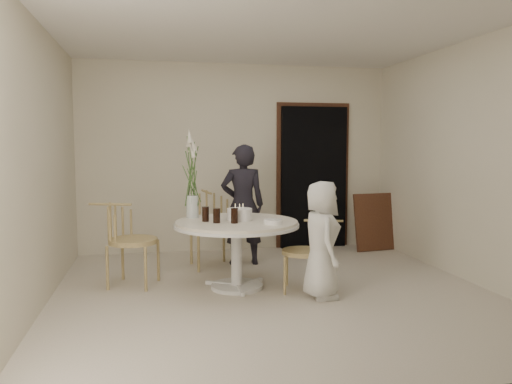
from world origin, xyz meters
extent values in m
plane|color=beige|center=(0.00, 0.00, 0.00)|extent=(4.50, 4.50, 0.00)
plane|color=white|center=(0.00, 0.00, 2.70)|extent=(4.50, 4.50, 0.00)
plane|color=beige|center=(0.00, 2.25, 1.35)|extent=(4.50, 0.00, 4.50)
plane|color=beige|center=(0.00, -2.25, 1.35)|extent=(4.50, 0.00, 4.50)
plane|color=beige|center=(-2.25, 0.00, 1.35)|extent=(0.00, 4.50, 4.50)
plane|color=beige|center=(2.25, 0.00, 1.35)|extent=(0.00, 4.50, 4.50)
cube|color=black|center=(1.15, 2.19, 1.05)|extent=(1.00, 0.10, 2.10)
cube|color=#57321D|center=(1.15, 2.23, 1.11)|extent=(1.12, 0.03, 2.22)
cylinder|color=silver|center=(-0.35, 0.25, 0.02)|extent=(0.56, 0.56, 0.04)
cylinder|color=silver|center=(-0.35, 0.25, 0.34)|extent=(0.12, 0.12, 0.65)
cylinder|color=silver|center=(-0.35, 0.25, 0.68)|extent=(1.33, 1.33, 0.03)
cylinder|color=white|center=(-0.35, 0.25, 0.71)|extent=(1.30, 1.30, 0.04)
cube|color=#57321D|center=(1.95, 1.77, 0.41)|extent=(0.65, 0.27, 0.83)
cylinder|color=tan|center=(-0.69, 1.01, 0.25)|extent=(0.03, 0.03, 0.49)
cylinder|color=tan|center=(-0.26, 1.06, 0.25)|extent=(0.03, 0.03, 0.49)
cylinder|color=tan|center=(-0.74, 1.44, 0.25)|extent=(0.03, 0.03, 0.49)
cylinder|color=tan|center=(-0.31, 1.49, 0.25)|extent=(0.03, 0.03, 0.49)
cylinder|color=tan|center=(-0.50, 1.25, 0.51)|extent=(0.55, 0.55, 0.05)
cylinder|color=tan|center=(0.20, 0.24, 0.20)|extent=(0.03, 0.03, 0.40)
cylinder|color=tan|center=(0.09, -0.10, 0.20)|extent=(0.03, 0.03, 0.40)
cylinder|color=tan|center=(0.54, 0.12, 0.20)|extent=(0.03, 0.03, 0.40)
cylinder|color=tan|center=(0.42, -0.21, 0.20)|extent=(0.03, 0.03, 0.40)
cylinder|color=tan|center=(0.31, 0.01, 0.41)|extent=(0.44, 0.44, 0.04)
cylinder|color=tan|center=(-1.31, 0.32, 0.24)|extent=(0.03, 0.03, 0.47)
cylinder|color=tan|center=(-1.17, 0.72, 0.24)|extent=(0.03, 0.03, 0.47)
cylinder|color=tan|center=(-1.70, 0.46, 0.24)|extent=(0.03, 0.03, 0.47)
cylinder|color=tan|center=(-1.57, 0.85, 0.24)|extent=(0.03, 0.03, 0.47)
cylinder|color=tan|center=(-1.44, 0.59, 0.49)|extent=(0.52, 0.52, 0.05)
imported|color=black|center=(-0.09, 1.32, 0.77)|extent=(0.58, 0.40, 1.54)
imported|color=silver|center=(0.43, -0.25, 0.59)|extent=(0.42, 0.60, 1.18)
cylinder|color=white|center=(-0.31, 0.28, 0.79)|extent=(0.27, 0.27, 0.13)
cylinder|color=#FEE2A0|center=(-0.31, 0.28, 0.88)|extent=(0.01, 0.01, 0.05)
cylinder|color=#FEE2A0|center=(-0.27, 0.31, 0.88)|extent=(0.01, 0.01, 0.05)
cylinder|color=#FEE2A0|center=(-0.36, 0.30, 0.88)|extent=(0.01, 0.01, 0.05)
cylinder|color=black|center=(-0.58, 0.15, 0.81)|extent=(0.09, 0.09, 0.15)
cylinder|color=black|center=(-0.40, 0.10, 0.81)|extent=(0.08, 0.08, 0.16)
cylinder|color=black|center=(-0.68, 0.27, 0.81)|extent=(0.09, 0.09, 0.16)
cylinder|color=black|center=(-0.58, 0.15, 0.80)|extent=(0.06, 0.06, 0.14)
cylinder|color=white|center=(-0.02, -0.04, 0.75)|extent=(0.19, 0.19, 0.05)
cylinder|color=silver|center=(-0.79, 0.58, 0.85)|extent=(0.13, 0.13, 0.25)
cylinder|color=#3C622A|center=(-0.77, 0.59, 1.16)|extent=(0.01, 0.01, 0.62)
cone|color=beige|center=(-0.77, 0.59, 1.48)|extent=(0.06, 0.06, 0.16)
cylinder|color=#3C622A|center=(-0.79, 0.61, 1.19)|extent=(0.01, 0.01, 0.67)
cone|color=beige|center=(-0.79, 0.61, 1.53)|extent=(0.06, 0.06, 0.16)
cylinder|color=#3C622A|center=(-0.81, 0.60, 1.22)|extent=(0.01, 0.01, 0.73)
cone|color=beige|center=(-0.81, 0.60, 1.58)|extent=(0.06, 0.06, 0.16)
cylinder|color=#3C622A|center=(-0.82, 0.57, 1.24)|extent=(0.01, 0.01, 0.78)
cone|color=beige|center=(-0.82, 0.57, 1.64)|extent=(0.06, 0.06, 0.16)
cylinder|color=#3C622A|center=(-0.79, 0.55, 1.16)|extent=(0.01, 0.01, 0.62)
cone|color=beige|center=(-0.79, 0.55, 1.48)|extent=(0.06, 0.06, 0.16)
cylinder|color=#3C622A|center=(-0.77, 0.56, 1.19)|extent=(0.01, 0.01, 0.67)
cone|color=beige|center=(-0.77, 0.56, 1.53)|extent=(0.06, 0.06, 0.16)
camera|label=1|loc=(-1.23, -4.93, 1.53)|focal=35.00mm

